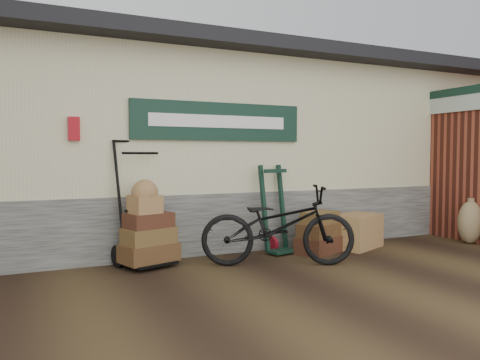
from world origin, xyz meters
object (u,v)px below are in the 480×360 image
object	(u,v)px
porter_trolley	(141,201)
bicycle	(278,221)
suitcase_stack	(319,232)
wicker_hamper	(357,231)
green_barrow	(275,209)

from	to	relation	value
porter_trolley	bicycle	distance (m)	1.84
suitcase_stack	wicker_hamper	bearing A→B (deg)	5.34
porter_trolley	suitcase_stack	xyz separation A→B (m)	(2.59, -0.35, -0.54)
wicker_hamper	bicycle	distance (m)	1.82
bicycle	suitcase_stack	bearing A→B (deg)	-42.12
suitcase_stack	bicycle	xyz separation A→B (m)	(-0.96, -0.45, 0.28)
bicycle	wicker_hamper	bearing A→B (deg)	-50.43
porter_trolley	green_barrow	distance (m)	2.01
green_barrow	bicycle	size ratio (longest dim) A/B	0.64
green_barrow	bicycle	world-z (taller)	green_barrow
porter_trolley	wicker_hamper	xyz separation A→B (m)	(3.35, -0.28, -0.59)
green_barrow	porter_trolley	bearing A→B (deg)	164.91
suitcase_stack	green_barrow	bearing A→B (deg)	154.22
porter_trolley	suitcase_stack	size ratio (longest dim) A/B	2.40
porter_trolley	bicycle	size ratio (longest dim) A/B	0.84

